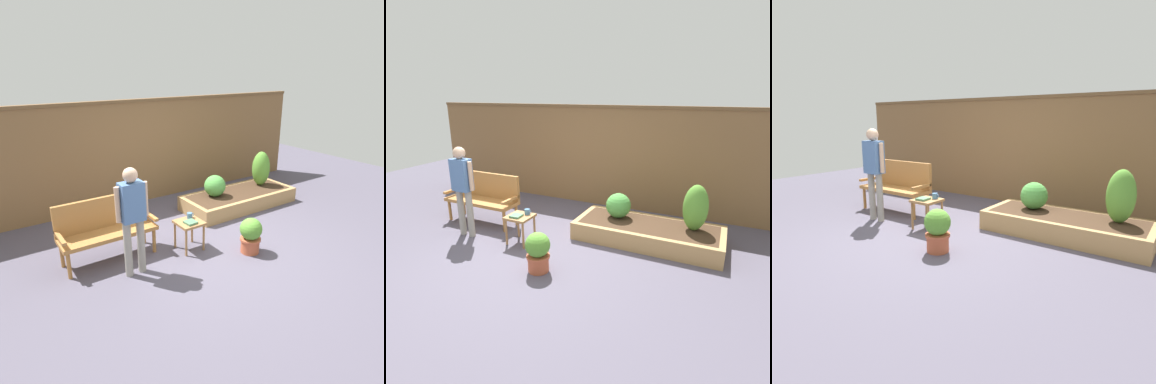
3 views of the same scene
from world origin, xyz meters
TOP-DOWN VIEW (x-y plane):
  - ground_plane at (0.00, 0.00)m, footprint 14.00×14.00m
  - fence_back at (0.00, 2.60)m, footprint 8.40×0.14m
  - garden_bench at (-1.50, 0.72)m, footprint 1.44×0.48m
  - side_table at (-0.33, 0.21)m, footprint 0.40×0.40m
  - cup_on_table at (-0.25, 0.32)m, footprint 0.12×0.09m
  - book_on_table at (-0.35, 0.15)m, footprint 0.18×0.19m
  - potted_boxwood at (0.41, -0.41)m, footprint 0.35×0.35m
  - raised_planter_bed at (1.55, 1.18)m, footprint 2.40×1.00m
  - shrub_near_bench at (1.00, 1.28)m, footprint 0.43×0.43m
  - shrub_far_corner at (2.26, 1.28)m, footprint 0.38×0.38m
  - person_by_bench at (-1.35, 0.05)m, footprint 0.47×0.20m

SIDE VIEW (x-z plane):
  - ground_plane at x=0.00m, z-range 0.00..0.00m
  - raised_planter_bed at x=1.55m, z-range 0.00..0.30m
  - potted_boxwood at x=0.41m, z-range 0.02..0.60m
  - side_table at x=-0.33m, z-range 0.16..0.64m
  - book_on_table at x=-0.35m, z-range 0.48..0.51m
  - shrub_near_bench at x=1.00m, z-range 0.30..0.73m
  - cup_on_table at x=-0.25m, z-range 0.48..0.57m
  - garden_bench at x=-1.50m, z-range 0.07..1.01m
  - shrub_far_corner at x=2.26m, z-range 0.30..1.05m
  - person_by_bench at x=-1.35m, z-range 0.15..1.71m
  - fence_back at x=0.00m, z-range 0.01..2.17m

